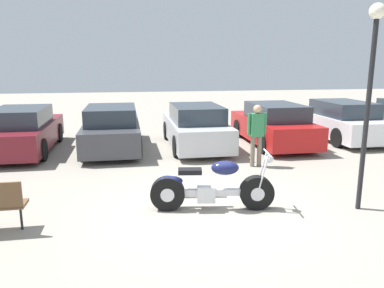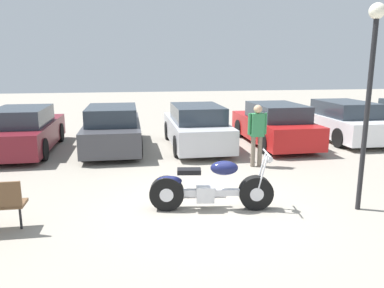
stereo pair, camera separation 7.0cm
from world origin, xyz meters
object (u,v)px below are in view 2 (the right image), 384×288
(motorcycle, at_px, (210,188))
(parked_car_red, at_px, (274,125))
(parked_car_maroon, at_px, (24,131))
(person_standing, at_px, (257,130))
(parked_car_white, at_px, (341,121))
(lamp_post, at_px, (371,74))
(parked_car_dark_grey, at_px, (113,129))
(parked_car_silver, at_px, (196,127))

(motorcycle, bearing_deg, parked_car_red, 57.83)
(parked_car_maroon, xyz_separation_m, person_standing, (6.58, -2.86, 0.33))
(parked_car_white, bearing_deg, lamp_post, -117.96)
(parked_car_dark_grey, bearing_deg, parked_car_red, -1.43)
(parked_car_dark_grey, height_order, parked_car_red, same)
(lamp_post, relative_size, person_standing, 2.25)
(parked_car_maroon, distance_m, lamp_post, 9.84)
(parked_car_silver, relative_size, parked_car_white, 1.00)
(parked_car_dark_grey, height_order, person_standing, person_standing)
(person_standing, bearing_deg, parked_car_dark_grey, 144.23)
(motorcycle, xyz_separation_m, person_standing, (1.87, 2.76, 0.56))
(parked_car_silver, height_order, parked_car_white, same)
(motorcycle, height_order, parked_car_silver, parked_car_silver)
(parked_car_dark_grey, xyz_separation_m, parked_car_red, (5.41, -0.14, 0.00))
(motorcycle, distance_m, person_standing, 3.38)
(parked_car_silver, height_order, person_standing, person_standing)
(parked_car_white, bearing_deg, parked_car_silver, -176.10)
(parked_car_maroon, bearing_deg, motorcycle, -50.00)
(parked_car_white, xyz_separation_m, person_standing, (-4.25, -3.04, 0.33))
(lamp_post, bearing_deg, parked_car_white, 62.04)
(parked_car_silver, bearing_deg, parked_car_red, -0.34)
(parked_car_red, height_order, person_standing, person_standing)
(parked_car_dark_grey, distance_m, lamp_post, 7.92)
(parked_car_red, bearing_deg, parked_car_white, 8.10)
(parked_car_maroon, relative_size, parked_car_white, 1.00)
(parked_car_red, relative_size, parked_car_white, 1.00)
(motorcycle, xyz_separation_m, parked_car_white, (6.11, 5.80, 0.24))
(parked_car_maroon, relative_size, parked_car_dark_grey, 1.00)
(parked_car_dark_grey, xyz_separation_m, parked_car_silver, (2.71, -0.12, 0.00))
(parked_car_maroon, height_order, parked_car_red, same)
(person_standing, bearing_deg, motorcycle, -124.05)
(parked_car_silver, height_order, lamp_post, lamp_post)
(parked_car_maroon, bearing_deg, parked_car_silver, -1.97)
(person_standing, bearing_deg, parked_car_maroon, 156.53)
(parked_car_maroon, height_order, parked_car_dark_grey, same)
(parked_car_maroon, distance_m, parked_car_silver, 5.42)
(motorcycle, relative_size, parked_car_white, 0.54)
(parked_car_white, bearing_deg, motorcycle, -136.50)
(parked_car_dark_grey, relative_size, person_standing, 2.63)
(parked_car_silver, bearing_deg, parked_car_white, 3.90)
(parked_car_maroon, distance_m, parked_car_white, 10.83)
(parked_car_silver, bearing_deg, parked_car_maroon, 178.03)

